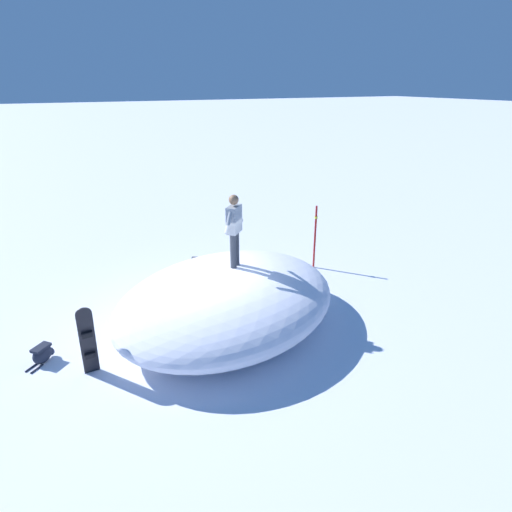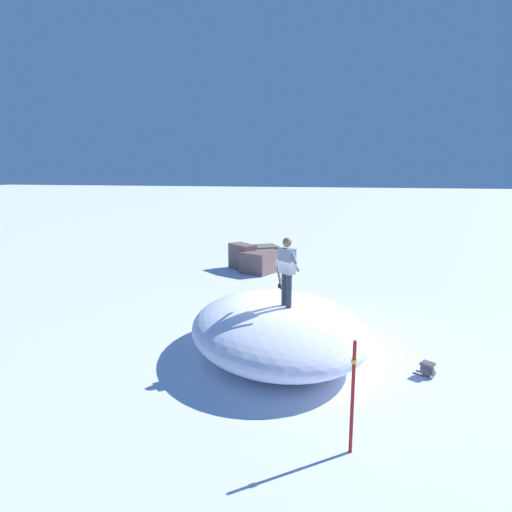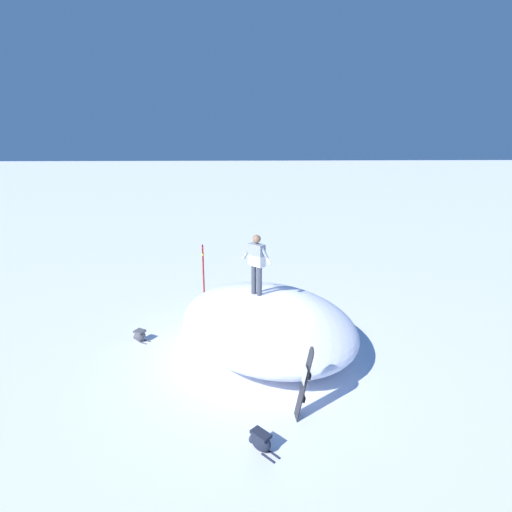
{
  "view_description": "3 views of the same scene",
  "coord_description": "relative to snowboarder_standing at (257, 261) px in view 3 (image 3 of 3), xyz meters",
  "views": [
    {
      "loc": [
        8.41,
        -2.78,
        5.36
      ],
      "look_at": [
        0.86,
        1.0,
        1.89
      ],
      "focal_mm": 30.03,
      "sensor_mm": 36.0,
      "label": 1
    },
    {
      "loc": [
        -1.73,
        11.09,
        4.61
      ],
      "look_at": [
        0.89,
        0.66,
        2.55
      ],
      "focal_mm": 31.19,
      "sensor_mm": 36.0,
      "label": 2
    },
    {
      "loc": [
        -0.51,
        -9.49,
        5.41
      ],
      "look_at": [
        0.08,
        1.09,
        2.42
      ],
      "focal_mm": 28.17,
      "sensor_mm": 36.0,
      "label": 3
    }
  ],
  "objects": [
    {
      "name": "backpack_near",
      "position": [
        -3.3,
        0.12,
        -2.18
      ],
      "size": [
        0.52,
        0.45,
        0.33
      ],
      "color": "#4C4C51",
      "rests_on": "ground"
    },
    {
      "name": "snow_mound",
      "position": [
        0.26,
        -0.32,
        -1.66
      ],
      "size": [
        6.32,
        6.89,
        1.39
      ],
      "primitive_type": "ellipsoid",
      "rotation": [
        0.0,
        0.0,
        2.01
      ],
      "color": "white",
      "rests_on": "ground"
    },
    {
      "name": "backpack_far",
      "position": [
        -0.18,
        -4.25,
        -2.16
      ],
      "size": [
        0.58,
        0.61,
        0.38
      ],
      "color": "#1E2333",
      "rests_on": "ground"
    },
    {
      "name": "snowboard_primary_upright",
      "position": [
        0.77,
        -3.4,
        -1.53
      ],
      "size": [
        0.32,
        0.3,
        1.58
      ],
      "color": "black",
      "rests_on": "ground"
    },
    {
      "name": "trail_marker_pole",
      "position": [
        -1.71,
        3.39,
        -1.33
      ],
      "size": [
        0.1,
        0.1,
        1.96
      ],
      "color": "#A51E19",
      "rests_on": "ground"
    },
    {
      "name": "snowboarder_standing",
      "position": [
        0.0,
        0.0,
        0.0
      ],
      "size": [
        0.79,
        0.77,
        1.68
      ],
      "color": "#333842",
      "rests_on": "snow_mound"
    },
    {
      "name": "ground",
      "position": [
        -0.08,
        -0.85,
        -2.35
      ],
      "size": [
        240.0,
        240.0,
        0.0
      ],
      "primitive_type": "plane",
      "color": "white"
    }
  ]
}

